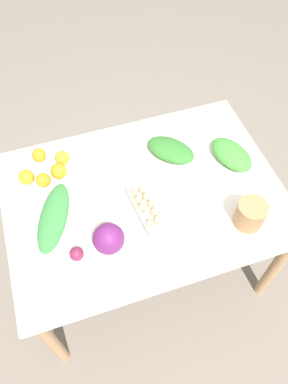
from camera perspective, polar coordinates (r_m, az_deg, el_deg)
ground_plane at (r=2.53m, az=-0.00°, el=-10.13°), size 8.00×8.00×0.00m
dining_table at (r=1.93m, az=-0.00°, el=-1.92°), size 1.36×0.98×0.77m
cabbage_purple at (r=1.66m, az=-5.42°, el=-7.09°), size 0.14×0.14×0.14m
egg_carton at (r=1.76m, az=0.34°, el=-2.62°), size 0.12×0.28×0.09m
paper_bag at (r=1.78m, az=15.91°, el=-3.28°), size 0.14×0.14×0.14m
greens_bunch_kale at (r=1.99m, az=4.09°, el=6.41°), size 0.29×0.30×0.07m
greens_bunch_chard at (r=1.80m, az=-13.61°, el=-3.72°), size 0.27×0.40×0.06m
greens_bunch_dandelion at (r=2.01m, az=13.19°, el=5.61°), size 0.22×0.29×0.08m
beet_root at (r=1.69m, az=-10.24°, el=-9.26°), size 0.06×0.06×0.06m
orange_0 at (r=1.96m, az=-17.51°, el=2.18°), size 0.08×0.08×0.08m
orange_1 at (r=1.94m, az=-12.86°, el=3.12°), size 0.08×0.08×0.08m
orange_2 at (r=2.03m, az=-15.73°, el=5.43°), size 0.07×0.07×0.07m
orange_3 at (r=1.99m, az=-12.35°, el=5.11°), size 0.08×0.08×0.08m
orange_4 at (r=1.92m, az=-15.11°, el=1.74°), size 0.08×0.08×0.08m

